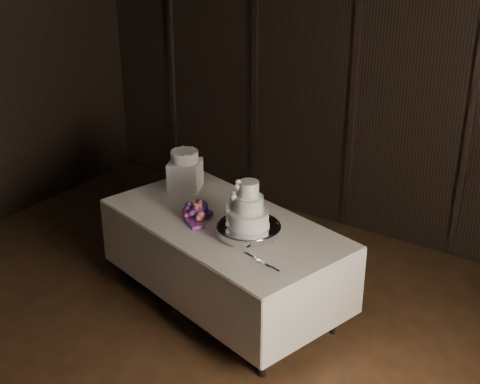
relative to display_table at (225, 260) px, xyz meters
name	(u,v)px	position (x,y,z in m)	size (l,w,h in m)	color
room	(71,222)	(0.18, -1.65, 1.08)	(6.08, 7.08, 3.08)	black
display_table	(225,260)	(0.00, 0.00, 0.00)	(2.19, 1.50, 0.76)	white
cake_stand	(249,231)	(0.29, -0.10, 0.39)	(0.48, 0.48, 0.09)	silver
wedding_cake	(245,208)	(0.27, -0.11, 0.57)	(0.34, 0.30, 0.36)	white
bouquet	(198,210)	(-0.21, -0.06, 0.41)	(0.29, 0.39, 0.19)	#C15452
box_pedestal	(185,175)	(-0.64, 0.33, 0.47)	(0.26, 0.26, 0.25)	white
small_cake	(184,156)	(-0.64, 0.33, 0.64)	(0.23, 0.23, 0.09)	white
cake_knife	(257,259)	(0.54, -0.36, 0.35)	(0.37, 0.02, 0.01)	silver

